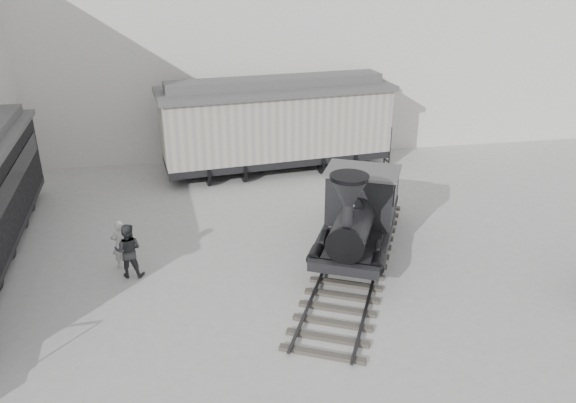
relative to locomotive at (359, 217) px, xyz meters
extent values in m
plane|color=#9E9E9B|center=(-1.29, -3.61, -1.27)|extent=(90.00, 90.00, 0.00)
cube|color=silver|center=(-1.29, 11.39, 4.23)|extent=(34.00, 2.40, 11.00)
cube|color=#37302C|center=(-0.34, -0.70, -1.19)|extent=(6.15, 9.72, 0.17)
cube|color=#2D2D30|center=(-1.02, -0.37, -1.14)|extent=(4.31, 8.84, 0.06)
cube|color=#2D2D30|center=(0.35, -1.03, -1.14)|extent=(4.31, 8.84, 0.06)
cylinder|color=black|center=(-1.31, -0.82, -0.52)|extent=(0.62, 1.11, 1.17)
cylinder|color=black|center=(0.18, -1.53, -0.52)|extent=(0.62, 1.11, 1.17)
cylinder|color=black|center=(-0.71, 0.43, -0.52)|extent=(0.62, 1.11, 1.17)
cylinder|color=black|center=(0.78, -0.29, -0.52)|extent=(0.62, 1.11, 1.17)
cube|color=black|center=(-0.27, -0.55, -0.39)|extent=(3.57, 4.36, 0.30)
cylinder|color=black|center=(-0.59, -1.22, 0.29)|extent=(2.02, 2.66, 1.06)
cylinder|color=black|center=(-1.00, -2.08, 1.11)|extent=(0.37, 0.37, 0.64)
cone|color=black|center=(-1.00, -2.08, 1.80)|extent=(1.36, 1.36, 0.74)
sphere|color=black|center=(-0.40, -0.84, 0.80)|extent=(0.55, 0.55, 0.55)
cube|color=black|center=(0.15, 0.31, 0.58)|extent=(2.49, 2.19, 1.65)
cube|color=#575656|center=(0.15, 0.31, 1.44)|extent=(2.77, 2.47, 0.08)
cube|color=black|center=(0.98, 2.03, -0.01)|extent=(2.64, 2.74, 0.96)
cylinder|color=black|center=(-3.81, 8.04, -0.84)|extent=(2.28, 1.12, 0.88)
cylinder|color=black|center=(1.20, 8.62, -0.84)|extent=(2.28, 1.12, 0.88)
cube|color=black|center=(-1.31, 8.33, -0.62)|extent=(10.11, 3.86, 0.33)
cube|color=#9D9690|center=(-1.31, 8.33, 0.92)|extent=(10.13, 3.97, 2.74)
cube|color=#575656|center=(-1.31, 8.33, 2.40)|extent=(10.49, 4.34, 0.22)
cube|color=#575656|center=(-1.31, 8.33, 2.70)|extent=(9.51, 2.40, 0.39)
cube|color=black|center=(-10.62, 1.34, 1.13)|extent=(0.69, 10.58, 0.71)
imported|color=silver|center=(-7.40, 0.44, -0.48)|extent=(0.64, 0.49, 1.58)
imported|color=#313234|center=(-7.13, -0.14, -0.42)|extent=(0.92, 0.77, 1.70)
camera|label=1|loc=(-5.10, -15.46, 7.52)|focal=35.00mm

